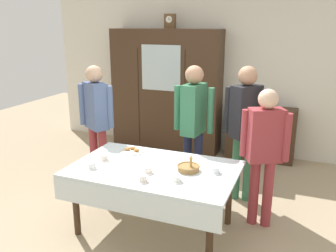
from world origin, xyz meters
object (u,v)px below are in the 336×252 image
Objects in this scene: bread_basket at (188,168)px; person_beside_shelf at (96,114)px; tea_cup_front_edge at (216,171)px; tea_cup_near_right at (143,179)px; book_stack at (263,104)px; person_near_right_end at (264,146)px; bookshelf_low at (260,133)px; tea_cup_mid_left at (177,179)px; pastry_plate at (132,151)px; spoon_back_edge at (137,161)px; tea_cup_back_edge at (104,158)px; person_by_cabinet at (245,121)px; mantel_clock at (170,21)px; spoon_far_left at (223,166)px; dining_table at (153,177)px; tea_cup_near_left at (92,166)px; tea_cup_far_right at (148,170)px; wall_cabinet at (166,90)px; person_behind_table_right at (193,118)px.

person_beside_shelf is (-1.54, 0.69, 0.26)m from bread_basket.
tea_cup_front_edge is 1.95m from person_beside_shelf.
book_stack is at bearing 76.13° from tea_cup_near_right.
person_beside_shelf reaches higher than person_near_right_end.
tea_cup_mid_left is at bearing -98.43° from bookshelf_low.
spoon_back_edge is at bearing -51.49° from pastry_plate.
book_stack is 2.72m from spoon_back_edge.
book_stack is 1.63× the size of tea_cup_back_edge.
person_by_cabinet is at bearing -90.66° from book_stack.
tea_cup_mid_left and tea_cup_near_right have the same top height.
spoon_back_edge is at bearing -76.74° from mantel_clock.
person_by_cabinet is 0.62m from person_near_right_end.
spoon_back_edge is 0.94m from spoon_far_left.
pastry_plate is (0.39, -2.22, -1.48)m from mantel_clock.
dining_table is 2.76m from bookshelf_low.
tea_cup_front_edge is 1.09× the size of spoon_back_edge.
tea_cup_near_right is at bearing -7.89° from tea_cup_near_left.
tea_cup_near_right is 0.53m from spoon_back_edge.
bookshelf_low is 8.49× the size of tea_cup_far_right.
wall_cabinet is 8.79× the size of mantel_clock.
tea_cup_front_edge is at bearing 0.45° from spoon_back_edge.
bread_basket reaches higher than tea_cup_mid_left.
person_by_cabinet is 0.64m from person_behind_table_right.
wall_cabinet is 1.90m from person_behind_table_right.
person_beside_shelf reaches higher than tea_cup_near_left.
tea_cup_back_edge is at bearing 178.10° from dining_table.
tea_cup_near_left is at bearing -161.36° from bread_basket.
tea_cup_near_right is 0.54× the size of bread_basket.
tea_cup_near_left is 1.92m from person_by_cabinet.
dining_table is 1.39m from person_by_cabinet.
bread_basket is 1.11m from person_by_cabinet.
person_near_right_end is at bearing 34.34° from bread_basket.
person_beside_shelf is (-0.35, -1.81, -1.20)m from mantel_clock.
spoon_back_edge is (-0.24, 0.13, 0.09)m from dining_table.
wall_cabinet is 1.91× the size of bookshelf_low.
person_near_right_end is (2.24, -0.22, -0.08)m from person_beside_shelf.
wall_cabinet reaches higher than person_near_right_end.
tea_cup_near_right is 0.46× the size of pastry_plate.
tea_cup_front_edge and tea_cup_near_right have the same top height.
tea_cup_front_edge is at bearing 21.41° from tea_cup_far_right.
tea_cup_mid_left is at bearing -121.72° from spoon_far_left.
tea_cup_far_right is at bearing -72.98° from mantel_clock.
book_stack reaches higher than tea_cup_back_edge.
wall_cabinet is at bearing 122.19° from tea_cup_front_edge.
spoon_far_left is at bearing 13.54° from tea_cup_back_edge.
person_by_cabinet reaches higher than bookshelf_low.
spoon_far_left is 0.50m from person_near_right_end.
book_stack is at bearing 1.84° from mantel_clock.
spoon_far_left is (1.28, 0.31, -0.02)m from tea_cup_back_edge.
tea_cup_front_edge is 0.76m from tea_cup_near_right.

